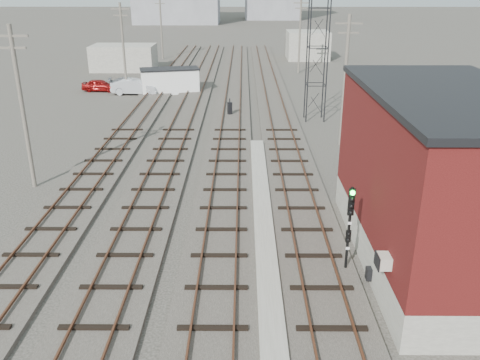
{
  "coord_description": "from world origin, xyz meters",
  "views": [
    {
      "loc": [
        -0.49,
        -6.98,
        11.15
      ],
      "look_at": [
        -0.63,
        15.53,
        2.2
      ],
      "focal_mm": 38.0,
      "sensor_mm": 36.0,
      "label": 1
    }
  ],
  "objects_px": {
    "signal_mast": "(349,225)",
    "car_silver": "(135,87)",
    "switch_stand": "(230,108)",
    "car_red": "(100,85)",
    "site_trailer": "(170,80)",
    "car_grey": "(130,84)"
  },
  "relations": [
    {
      "from": "car_red",
      "to": "car_grey",
      "type": "height_order",
      "value": "car_grey"
    },
    {
      "from": "signal_mast",
      "to": "site_trailer",
      "type": "xyz_separation_m",
      "value": [
        -11.82,
        34.94,
        -0.87
      ]
    },
    {
      "from": "car_silver",
      "to": "car_grey",
      "type": "distance_m",
      "value": 2.59
    },
    {
      "from": "switch_stand",
      "to": "site_trailer",
      "type": "height_order",
      "value": "site_trailer"
    },
    {
      "from": "signal_mast",
      "to": "switch_stand",
      "type": "xyz_separation_m",
      "value": [
        -5.35,
        25.13,
        -1.45
      ]
    },
    {
      "from": "switch_stand",
      "to": "car_red",
      "type": "height_order",
      "value": "switch_stand"
    },
    {
      "from": "switch_stand",
      "to": "car_grey",
      "type": "distance_m",
      "value": 15.8
    },
    {
      "from": "signal_mast",
      "to": "car_silver",
      "type": "bearing_deg",
      "value": 114.21
    },
    {
      "from": "switch_stand",
      "to": "car_silver",
      "type": "relative_size",
      "value": 0.31
    },
    {
      "from": "switch_stand",
      "to": "site_trailer",
      "type": "distance_m",
      "value": 11.77
    },
    {
      "from": "switch_stand",
      "to": "car_silver",
      "type": "height_order",
      "value": "switch_stand"
    },
    {
      "from": "signal_mast",
      "to": "car_red",
      "type": "distance_m",
      "value": 40.55
    },
    {
      "from": "signal_mast",
      "to": "switch_stand",
      "type": "distance_m",
      "value": 25.74
    },
    {
      "from": "car_silver",
      "to": "car_grey",
      "type": "bearing_deg",
      "value": 26.82
    },
    {
      "from": "car_grey",
      "to": "site_trailer",
      "type": "bearing_deg",
      "value": -118.16
    },
    {
      "from": "car_red",
      "to": "car_grey",
      "type": "bearing_deg",
      "value": -68.14
    },
    {
      "from": "car_red",
      "to": "car_silver",
      "type": "relative_size",
      "value": 0.78
    },
    {
      "from": "switch_stand",
      "to": "car_red",
      "type": "bearing_deg",
      "value": 118.48
    },
    {
      "from": "car_red",
      "to": "site_trailer",
      "type": "bearing_deg",
      "value": -89.51
    },
    {
      "from": "switch_stand",
      "to": "signal_mast",
      "type": "bearing_deg",
      "value": -102.79
    },
    {
      "from": "signal_mast",
      "to": "car_silver",
      "type": "height_order",
      "value": "signal_mast"
    },
    {
      "from": "site_trailer",
      "to": "car_grey",
      "type": "bearing_deg",
      "value": 147.88
    }
  ]
}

